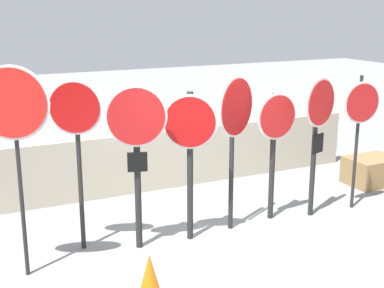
# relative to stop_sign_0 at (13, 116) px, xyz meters

# --- Properties ---
(ground_plane) EXTENTS (40.00, 40.00, 0.00)m
(ground_plane) POSITION_rel_stop_sign_0_xyz_m (2.65, 0.16, -2.05)
(ground_plane) COLOR gray
(fence_back) EXTENTS (8.29, 0.12, 1.08)m
(fence_back) POSITION_rel_stop_sign_0_xyz_m (2.65, 2.31, -1.50)
(fence_back) COLOR #A89E89
(fence_back) RESTS_ON ground
(stop_sign_0) EXTENTS (0.80, 0.41, 2.63)m
(stop_sign_0) POSITION_rel_stop_sign_0_xyz_m (0.00, 0.00, 0.00)
(stop_sign_0) COLOR black
(stop_sign_0) RESTS_ON ground
(stop_sign_1) EXTENTS (0.65, 0.37, 2.36)m
(stop_sign_1) POSITION_rel_stop_sign_0_xyz_m (0.83, 0.45, -0.29)
(stop_sign_1) COLOR black
(stop_sign_1) RESTS_ON ground
(stop_sign_2) EXTENTS (0.79, 0.27, 2.29)m
(stop_sign_2) POSITION_rel_stop_sign_0_xyz_m (1.55, 0.14, -0.47)
(stop_sign_2) COLOR black
(stop_sign_2) RESTS_ON ground
(stop_sign_3) EXTENTS (0.69, 0.36, 2.15)m
(stop_sign_3) POSITION_rel_stop_sign_0_xyz_m (2.31, 0.09, -0.57)
(stop_sign_3) COLOR black
(stop_sign_3) RESTS_ON ground
(stop_sign_4) EXTENTS (0.78, 0.45, 2.32)m
(stop_sign_4) POSITION_rel_stop_sign_0_xyz_m (3.06, 0.15, -0.36)
(stop_sign_4) COLOR black
(stop_sign_4) RESTS_ON ground
(stop_sign_5) EXTENTS (0.71, 0.17, 2.01)m
(stop_sign_5) POSITION_rel_stop_sign_0_xyz_m (3.81, 0.23, -0.65)
(stop_sign_5) COLOR black
(stop_sign_5) RESTS_ON ground
(stop_sign_6) EXTENTS (0.72, 0.28, 2.22)m
(stop_sign_6) POSITION_rel_stop_sign_0_xyz_m (4.47, 0.06, -0.50)
(stop_sign_6) COLOR black
(stop_sign_6) RESTS_ON ground
(stop_sign_7) EXTENTS (0.67, 0.13, 2.21)m
(stop_sign_7) POSITION_rel_stop_sign_0_xyz_m (5.28, 0.02, -0.42)
(stop_sign_7) COLOR black
(stop_sign_7) RESTS_ON ground
(traffic_cone_0) EXTENTS (0.36, 0.36, 0.60)m
(traffic_cone_0) POSITION_rel_stop_sign_0_xyz_m (1.17, -1.24, -1.75)
(traffic_cone_0) COLOR black
(traffic_cone_0) RESTS_ON ground
(storage_crate) EXTENTS (0.93, 0.70, 0.51)m
(storage_crate) POSITION_rel_stop_sign_0_xyz_m (6.46, 0.86, -1.79)
(storage_crate) COLOR olive
(storage_crate) RESTS_ON ground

